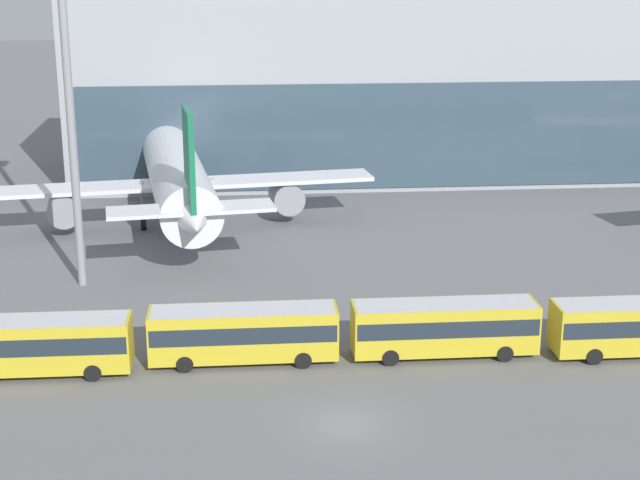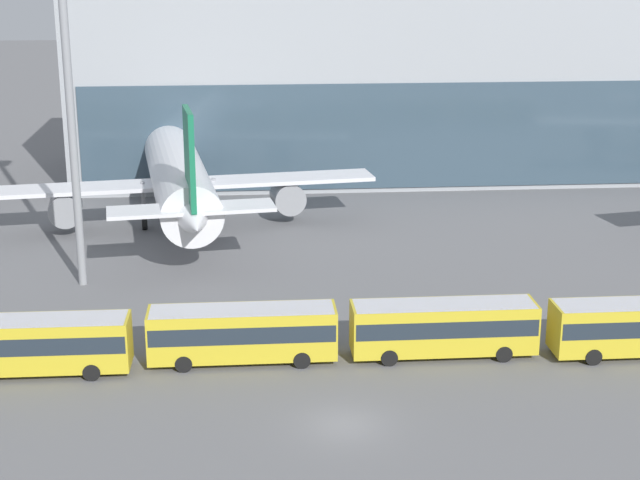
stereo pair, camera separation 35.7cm
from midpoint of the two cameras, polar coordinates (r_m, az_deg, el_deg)
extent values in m
plane|color=slate|center=(51.23, 1.63, -10.69)|extent=(440.00, 440.00, 0.00)
cylinder|color=white|center=(87.28, -8.25, 4.07)|extent=(8.92, 33.00, 4.68)
sphere|color=white|center=(103.26, -8.92, 6.00)|extent=(4.59, 4.59, 4.59)
cone|color=white|center=(71.46, -7.28, 1.28)|extent=(5.35, 7.69, 4.45)
cube|color=white|center=(85.53, -8.13, 3.25)|extent=(34.47, 8.23, 0.35)
cylinder|color=gray|center=(85.84, -14.48, 1.80)|extent=(3.18, 3.55, 2.79)
cylinder|color=gray|center=(87.07, -1.77, 2.54)|extent=(3.18, 3.55, 2.79)
cube|color=#19724C|center=(71.24, -7.46, 4.74)|extent=(1.05, 4.96, 7.08)
cube|color=white|center=(72.11, -7.35, 1.80)|extent=(12.49, 4.77, 0.28)
cylinder|color=gray|center=(98.46, -8.66, 4.11)|extent=(0.36, 0.36, 3.70)
cylinder|color=black|center=(98.88, -8.62, 3.07)|extent=(0.59, 1.15, 1.10)
cylinder|color=gray|center=(85.75, -10.11, 2.16)|extent=(0.36, 0.36, 3.70)
cylinder|color=black|center=(86.22, -10.05, 0.97)|extent=(0.59, 1.15, 1.10)
cylinder|color=gray|center=(86.14, -6.06, 2.39)|extent=(0.36, 0.36, 3.70)
cylinder|color=black|center=(86.61, -6.03, 1.21)|extent=(0.59, 1.15, 1.10)
cube|color=gold|center=(58.45, -16.21, -5.81)|extent=(11.04, 2.71, 2.93)
cube|color=#232D38|center=(58.34, -16.23, -5.55)|extent=(10.82, 2.74, 1.03)
cube|color=silver|center=(57.94, -16.32, -4.53)|extent=(10.71, 2.63, 0.12)
cylinder|color=black|center=(59.44, -12.63, -6.55)|extent=(1.00, 0.31, 1.00)
cylinder|color=black|center=(57.24, -12.97, -7.51)|extent=(1.00, 0.31, 1.00)
cube|color=gold|center=(57.87, -4.36, -5.39)|extent=(11.03, 2.65, 2.93)
cube|color=#232D38|center=(57.76, -4.36, -5.12)|extent=(10.81, 2.68, 1.03)
cube|color=silver|center=(57.36, -4.39, -4.09)|extent=(10.70, 2.57, 0.12)
cylinder|color=black|center=(59.59, -1.03, -6.06)|extent=(1.00, 0.30, 1.00)
cylinder|color=black|center=(57.36, -0.88, -7.00)|extent=(1.00, 0.30, 1.00)
cylinder|color=black|center=(59.61, -7.64, -6.21)|extent=(1.00, 0.30, 1.00)
cylinder|color=black|center=(57.38, -7.76, -7.15)|extent=(1.00, 0.30, 1.00)
cube|color=gold|center=(59.01, 7.37, -5.04)|extent=(11.02, 2.65, 2.93)
cube|color=#232D38|center=(58.91, 7.38, -4.77)|extent=(10.80, 2.68, 1.03)
cube|color=silver|center=(58.51, 7.42, -3.76)|extent=(10.69, 2.57, 0.12)
cylinder|color=black|center=(61.38, 10.23, -5.64)|extent=(1.00, 0.30, 1.00)
cylinder|color=black|center=(59.22, 10.82, -6.53)|extent=(1.00, 0.30, 1.00)
cylinder|color=black|center=(60.04, 3.87, -5.92)|extent=(1.00, 0.30, 1.00)
cylinder|color=black|center=(57.83, 4.23, -6.85)|extent=(1.00, 0.30, 1.00)
cylinder|color=black|center=(62.11, 15.01, -5.69)|extent=(1.00, 0.30, 1.00)
cylinder|color=black|center=(60.01, 15.78, -6.56)|extent=(1.00, 0.30, 1.00)
cylinder|color=gray|center=(70.07, -14.27, 8.71)|extent=(0.59, 0.59, 28.86)
camera|label=1|loc=(0.18, -89.85, 0.05)|focal=55.00mm
camera|label=2|loc=(0.18, 90.15, -0.05)|focal=55.00mm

